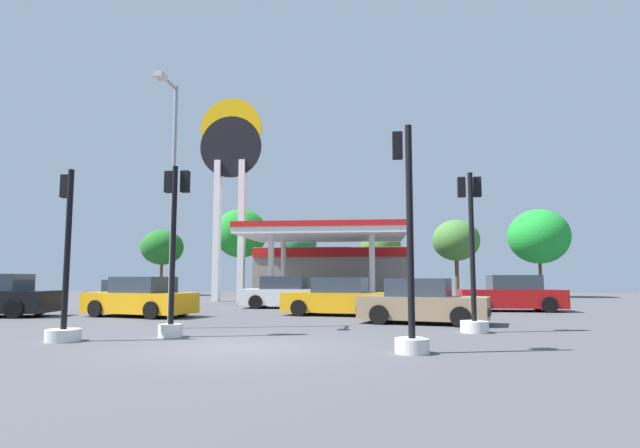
{
  "coord_description": "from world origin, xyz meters",
  "views": [
    {
      "loc": [
        2.95,
        -11.23,
        1.5
      ],
      "look_at": [
        0.2,
        14.93,
        4.24
      ],
      "focal_mm": 29.15,
      "sensor_mm": 36.0,
      "label": 1
    }
  ],
  "objects_px": {
    "car_3": "(423,303)",
    "traffic_signal_3": "(409,281)",
    "car_2": "(129,296)",
    "tree_1": "(241,233)",
    "station_pole_sign": "(230,170)",
    "car_6": "(337,298)",
    "tree_4": "(456,240)",
    "traffic_signal_1": "(173,266)",
    "car_0": "(140,299)",
    "car_4": "(287,294)",
    "traffic_signal_2": "(473,278)",
    "tree_3": "(381,247)",
    "corner_streetlamp": "(171,180)",
    "tree_0": "(162,247)",
    "traffic_signal_0": "(65,295)",
    "tree_2": "(298,245)",
    "car_1": "(511,295)",
    "tree_5": "(539,236)"
  },
  "relations": [
    {
      "from": "car_0",
      "to": "traffic_signal_0",
      "type": "distance_m",
      "value": 7.93
    },
    {
      "from": "traffic_signal_3",
      "to": "corner_streetlamp",
      "type": "bearing_deg",
      "value": 148.05
    },
    {
      "from": "traffic_signal_2",
      "to": "tree_4",
      "type": "relative_size",
      "value": 0.74
    },
    {
      "from": "car_2",
      "to": "tree_4",
      "type": "bearing_deg",
      "value": 43.33
    },
    {
      "from": "car_3",
      "to": "corner_streetlamp",
      "type": "height_order",
      "value": "corner_streetlamp"
    },
    {
      "from": "station_pole_sign",
      "to": "car_2",
      "type": "height_order",
      "value": "station_pole_sign"
    },
    {
      "from": "tree_1",
      "to": "tree_3",
      "type": "distance_m",
      "value": 12.15
    },
    {
      "from": "car_4",
      "to": "traffic_signal_1",
      "type": "bearing_deg",
      "value": -93.6
    },
    {
      "from": "car_6",
      "to": "corner_streetlamp",
      "type": "height_order",
      "value": "corner_streetlamp"
    },
    {
      "from": "tree_1",
      "to": "tree_4",
      "type": "xyz_separation_m",
      "value": [
        17.89,
        -2.18,
        -0.9
      ]
    },
    {
      "from": "car_1",
      "to": "car_0",
      "type": "bearing_deg",
      "value": -161.78
    },
    {
      "from": "station_pole_sign",
      "to": "car_4",
      "type": "bearing_deg",
      "value": -54.43
    },
    {
      "from": "car_1",
      "to": "tree_5",
      "type": "xyz_separation_m",
      "value": [
        6.79,
        17.91,
        4.03
      ]
    },
    {
      "from": "car_0",
      "to": "station_pole_sign",
      "type": "bearing_deg",
      "value": 91.2
    },
    {
      "from": "car_2",
      "to": "traffic_signal_1",
      "type": "bearing_deg",
      "value": -59.43
    },
    {
      "from": "tree_5",
      "to": "car_4",
      "type": "bearing_deg",
      "value": -136.14
    },
    {
      "from": "traffic_signal_1",
      "to": "tree_4",
      "type": "bearing_deg",
      "value": 67.89
    },
    {
      "from": "traffic_signal_1",
      "to": "tree_1",
      "type": "bearing_deg",
      "value": 101.55
    },
    {
      "from": "station_pole_sign",
      "to": "car_6",
      "type": "bearing_deg",
      "value": -56.13
    },
    {
      "from": "traffic_signal_1",
      "to": "traffic_signal_3",
      "type": "xyz_separation_m",
      "value": [
        5.9,
        -2.3,
        -0.35
      ]
    },
    {
      "from": "car_4",
      "to": "traffic_signal_1",
      "type": "xyz_separation_m",
      "value": [
        -0.81,
        -12.81,
        1.08
      ]
    },
    {
      "from": "tree_0",
      "to": "station_pole_sign",
      "type": "bearing_deg",
      "value": -49.92
    },
    {
      "from": "car_2",
      "to": "traffic_signal_0",
      "type": "xyz_separation_m",
      "value": [
        4.48,
        -12.49,
        0.45
      ]
    },
    {
      "from": "traffic_signal_1",
      "to": "car_1",
      "type": "bearing_deg",
      "value": 45.51
    },
    {
      "from": "traffic_signal_2",
      "to": "tree_1",
      "type": "relative_size",
      "value": 0.6
    },
    {
      "from": "car_3",
      "to": "tree_1",
      "type": "bearing_deg",
      "value": 116.52
    },
    {
      "from": "station_pole_sign",
      "to": "tree_4",
      "type": "xyz_separation_m",
      "value": [
        15.78,
        8.78,
        -4.16
      ]
    },
    {
      "from": "car_3",
      "to": "traffic_signal_2",
      "type": "distance_m",
      "value": 3.02
    },
    {
      "from": "station_pole_sign",
      "to": "traffic_signal_2",
      "type": "bearing_deg",
      "value": -55.84
    },
    {
      "from": "traffic_signal_3",
      "to": "tree_0",
      "type": "relative_size",
      "value": 0.82
    },
    {
      "from": "car_2",
      "to": "tree_4",
      "type": "xyz_separation_m",
      "value": [
        18.29,
        17.25,
        3.79
      ]
    },
    {
      "from": "tree_2",
      "to": "traffic_signal_0",
      "type": "bearing_deg",
      "value": -92.04
    },
    {
      "from": "station_pole_sign",
      "to": "car_1",
      "type": "relative_size",
      "value": 2.92
    },
    {
      "from": "station_pole_sign",
      "to": "tree_1",
      "type": "relative_size",
      "value": 1.8
    },
    {
      "from": "tree_4",
      "to": "corner_streetlamp",
      "type": "xyz_separation_m",
      "value": [
        -12.53,
        -26.61,
        0.03
      ]
    },
    {
      "from": "car_2",
      "to": "traffic_signal_3",
      "type": "bearing_deg",
      "value": -47.24
    },
    {
      "from": "tree_4",
      "to": "corner_streetlamp",
      "type": "bearing_deg",
      "value": -115.22
    },
    {
      "from": "traffic_signal_3",
      "to": "car_0",
      "type": "bearing_deg",
      "value": 137.9
    },
    {
      "from": "tree_2",
      "to": "tree_4",
      "type": "xyz_separation_m",
      "value": [
        12.71,
        -1.26,
        0.16
      ]
    },
    {
      "from": "car_6",
      "to": "traffic_signal_1",
      "type": "relative_size",
      "value": 1.01
    },
    {
      "from": "car_6",
      "to": "tree_5",
      "type": "bearing_deg",
      "value": 55.96
    },
    {
      "from": "car_4",
      "to": "traffic_signal_3",
      "type": "bearing_deg",
      "value": -71.36
    },
    {
      "from": "car_0",
      "to": "tree_1",
      "type": "xyz_separation_m",
      "value": [
        -2.38,
        24.19,
        4.63
      ]
    },
    {
      "from": "traffic_signal_0",
      "to": "tree_2",
      "type": "distance_m",
      "value": 31.19
    },
    {
      "from": "car_1",
      "to": "traffic_signal_0",
      "type": "distance_m",
      "value": 18.65
    },
    {
      "from": "car_4",
      "to": "tree_0",
      "type": "xyz_separation_m",
      "value": [
        -14.04,
        17.73,
        3.44
      ]
    },
    {
      "from": "car_2",
      "to": "tree_1",
      "type": "xyz_separation_m",
      "value": [
        0.4,
        19.43,
        4.69
      ]
    },
    {
      "from": "car_0",
      "to": "car_4",
      "type": "bearing_deg",
      "value": 53.03
    },
    {
      "from": "car_3",
      "to": "traffic_signal_3",
      "type": "height_order",
      "value": "traffic_signal_3"
    },
    {
      "from": "car_1",
      "to": "tree_0",
      "type": "relative_size",
      "value": 0.81
    }
  ]
}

